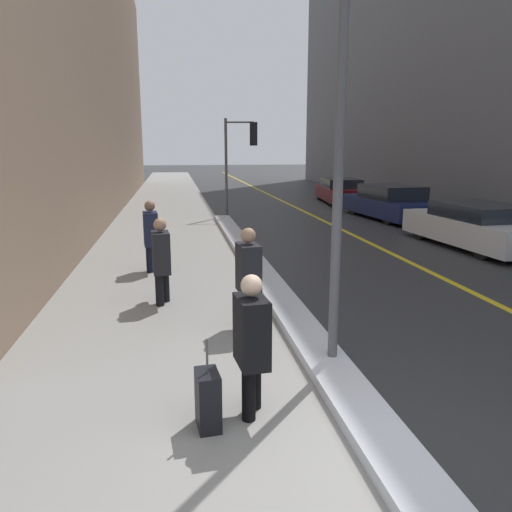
{
  "coord_description": "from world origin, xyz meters",
  "views": [
    {
      "loc": [
        -1.67,
        -3.73,
        2.75
      ],
      "look_at": [
        -0.4,
        4.0,
        1.05
      ],
      "focal_mm": 35.0,
      "sensor_mm": 36.0,
      "label": 1
    }
  ],
  "objects_px": {
    "lamp_post": "(341,100)",
    "pedestrian_nearside": "(252,339)",
    "pedestrian_in_glasses": "(151,233)",
    "traffic_light_near": "(243,146)",
    "parked_car_maroon": "(340,191)",
    "pedestrian_with_shoulder_bag": "(161,257)",
    "parked_car_navy": "(390,203)",
    "rolling_suitcase": "(208,400)",
    "parked_car_white": "(477,226)",
    "pedestrian_trailing": "(248,274)"
  },
  "relations": [
    {
      "from": "pedestrian_trailing",
      "to": "pedestrian_with_shoulder_bag",
      "type": "distance_m",
      "value": 2.01
    },
    {
      "from": "traffic_light_near",
      "to": "parked_car_navy",
      "type": "distance_m",
      "value": 6.25
    },
    {
      "from": "parked_car_white",
      "to": "pedestrian_with_shoulder_bag",
      "type": "bearing_deg",
      "value": 110.48
    },
    {
      "from": "pedestrian_nearside",
      "to": "rolling_suitcase",
      "type": "distance_m",
      "value": 0.74
    },
    {
      "from": "pedestrian_trailing",
      "to": "parked_car_white",
      "type": "xyz_separation_m",
      "value": [
        7.29,
        5.39,
        -0.28
      ]
    },
    {
      "from": "lamp_post",
      "to": "parked_car_navy",
      "type": "relative_size",
      "value": 1.13
    },
    {
      "from": "parked_car_maroon",
      "to": "rolling_suitcase",
      "type": "bearing_deg",
      "value": 163.69
    },
    {
      "from": "parked_car_maroon",
      "to": "rolling_suitcase",
      "type": "relative_size",
      "value": 5.12
    },
    {
      "from": "pedestrian_nearside",
      "to": "parked_car_navy",
      "type": "relative_size",
      "value": 0.31
    },
    {
      "from": "traffic_light_near",
      "to": "rolling_suitcase",
      "type": "xyz_separation_m",
      "value": [
        -2.5,
        -15.52,
        -2.51
      ]
    },
    {
      "from": "pedestrian_nearside",
      "to": "parked_car_maroon",
      "type": "xyz_separation_m",
      "value": [
        7.7,
        19.88,
        -0.25
      ]
    },
    {
      "from": "traffic_light_near",
      "to": "pedestrian_in_glasses",
      "type": "xyz_separation_m",
      "value": [
        -3.31,
        -8.81,
        -1.92
      ]
    },
    {
      "from": "pedestrian_in_glasses",
      "to": "pedestrian_nearside",
      "type": "bearing_deg",
      "value": 5.63
    },
    {
      "from": "pedestrian_in_glasses",
      "to": "parked_car_maroon",
      "type": "relative_size",
      "value": 0.33
    },
    {
      "from": "lamp_post",
      "to": "rolling_suitcase",
      "type": "height_order",
      "value": "lamp_post"
    },
    {
      "from": "parked_car_navy",
      "to": "rolling_suitcase",
      "type": "height_order",
      "value": "parked_car_navy"
    },
    {
      "from": "traffic_light_near",
      "to": "parked_car_maroon",
      "type": "relative_size",
      "value": 0.8
    },
    {
      "from": "pedestrian_in_glasses",
      "to": "rolling_suitcase",
      "type": "relative_size",
      "value": 1.7
    },
    {
      "from": "pedestrian_trailing",
      "to": "parked_car_maroon",
      "type": "bearing_deg",
      "value": 151.62
    },
    {
      "from": "traffic_light_near",
      "to": "parked_car_navy",
      "type": "xyz_separation_m",
      "value": [
        5.66,
        -1.5,
        -2.19
      ]
    },
    {
      "from": "traffic_light_near",
      "to": "pedestrian_trailing",
      "type": "distance_m",
      "value": 13.05
    },
    {
      "from": "parked_car_navy",
      "to": "parked_car_maroon",
      "type": "xyz_separation_m",
      "value": [
        0.01,
        6.04,
        -0.04
      ]
    },
    {
      "from": "parked_car_navy",
      "to": "parked_car_maroon",
      "type": "relative_size",
      "value": 1.02
    },
    {
      "from": "parked_car_maroon",
      "to": "pedestrian_nearside",
      "type": "bearing_deg",
      "value": 164.66
    },
    {
      "from": "lamp_post",
      "to": "parked_car_maroon",
      "type": "xyz_separation_m",
      "value": [
        6.5,
        18.88,
        -2.7
      ]
    },
    {
      "from": "parked_car_navy",
      "to": "rolling_suitcase",
      "type": "distance_m",
      "value": 16.23
    },
    {
      "from": "pedestrian_nearside",
      "to": "parked_car_maroon",
      "type": "height_order",
      "value": "pedestrian_nearside"
    },
    {
      "from": "pedestrian_with_shoulder_bag",
      "to": "parked_car_maroon",
      "type": "height_order",
      "value": "pedestrian_with_shoulder_bag"
    },
    {
      "from": "pedestrian_nearside",
      "to": "parked_car_navy",
      "type": "bearing_deg",
      "value": 145.54
    },
    {
      "from": "traffic_light_near",
      "to": "pedestrian_nearside",
      "type": "distance_m",
      "value": 15.59
    },
    {
      "from": "traffic_light_near",
      "to": "pedestrian_trailing",
      "type": "relative_size",
      "value": 2.45
    },
    {
      "from": "pedestrian_in_glasses",
      "to": "parked_car_white",
      "type": "xyz_separation_m",
      "value": [
        8.91,
        1.41,
        -0.29
      ]
    },
    {
      "from": "traffic_light_near",
      "to": "parked_car_maroon",
      "type": "height_order",
      "value": "traffic_light_near"
    },
    {
      "from": "lamp_post",
      "to": "pedestrian_nearside",
      "type": "relative_size",
      "value": 3.67
    },
    {
      "from": "pedestrian_trailing",
      "to": "parked_car_navy",
      "type": "height_order",
      "value": "pedestrian_trailing"
    },
    {
      "from": "pedestrian_trailing",
      "to": "pedestrian_in_glasses",
      "type": "relative_size",
      "value": 0.98
    },
    {
      "from": "pedestrian_nearside",
      "to": "pedestrian_with_shoulder_bag",
      "type": "xyz_separation_m",
      "value": [
        -0.99,
        4.03,
        0.02
      ]
    },
    {
      "from": "pedestrian_trailing",
      "to": "pedestrian_in_glasses",
      "type": "bearing_deg",
      "value": -163.31
    },
    {
      "from": "pedestrian_with_shoulder_bag",
      "to": "parked_car_navy",
      "type": "relative_size",
      "value": 0.31
    },
    {
      "from": "lamp_post",
      "to": "pedestrian_trailing",
      "type": "bearing_deg",
      "value": 118.98
    },
    {
      "from": "pedestrian_trailing",
      "to": "parked_car_maroon",
      "type": "relative_size",
      "value": 0.33
    },
    {
      "from": "lamp_post",
      "to": "pedestrian_trailing",
      "type": "height_order",
      "value": "lamp_post"
    },
    {
      "from": "traffic_light_near",
      "to": "pedestrian_with_shoulder_bag",
      "type": "relative_size",
      "value": 2.5
    },
    {
      "from": "lamp_post",
      "to": "traffic_light_near",
      "type": "distance_m",
      "value": 14.37
    },
    {
      "from": "traffic_light_near",
      "to": "rolling_suitcase",
      "type": "relative_size",
      "value": 4.1
    },
    {
      "from": "pedestrian_with_shoulder_bag",
      "to": "parked_car_maroon",
      "type": "bearing_deg",
      "value": 145.85
    },
    {
      "from": "traffic_light_near",
      "to": "pedestrian_trailing",
      "type": "height_order",
      "value": "traffic_light_near"
    },
    {
      "from": "pedestrian_nearside",
      "to": "pedestrian_in_glasses",
      "type": "height_order",
      "value": "pedestrian_in_glasses"
    },
    {
      "from": "lamp_post",
      "to": "pedestrian_in_glasses",
      "type": "height_order",
      "value": "lamp_post"
    },
    {
      "from": "pedestrian_with_shoulder_bag",
      "to": "pedestrian_in_glasses",
      "type": "relative_size",
      "value": 0.97
    }
  ]
}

